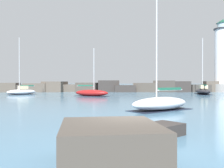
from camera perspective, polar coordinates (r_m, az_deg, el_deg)
The scene contains 9 objects.
ground_plane at distance 8.98m, azimuth 4.89°, elevation -14.36°, with size 600.00×600.00×0.00m, color teal.
open_sea_beyond at distance 116.62m, azimuth 0.75°, elevation -0.59°, with size 400.00×116.00×0.01m.
breakwater_jetty at distance 56.72m, azimuth 1.36°, elevation -0.73°, with size 56.21×6.94×2.60m.
lighthouse at distance 61.06m, azimuth 24.00°, elevation 5.05°, with size 4.62×4.62×16.21m.
foreground_rocks at distance 8.73m, azimuth 9.93°, elevation -11.51°, with size 18.40×6.50×1.15m.
sailboat_moored_0 at distance 20.67m, azimuth 11.00°, elevation -4.28°, with size 6.03×5.34×10.33m.
sailboat_moored_1 at distance 48.63m, azimuth 20.09°, elevation -1.47°, with size 3.40×7.21×10.40m.
sailboat_moored_3 at distance 39.77m, azimuth -4.71°, elevation -1.99°, with size 6.01×3.93×7.61m.
sailboat_moored_4 at distance 47.56m, azimuth -19.93°, elevation -1.55°, with size 5.09×4.95×10.16m.
Camera 1 is at (-0.68, -8.65, 2.31)m, focal length 40.00 mm.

